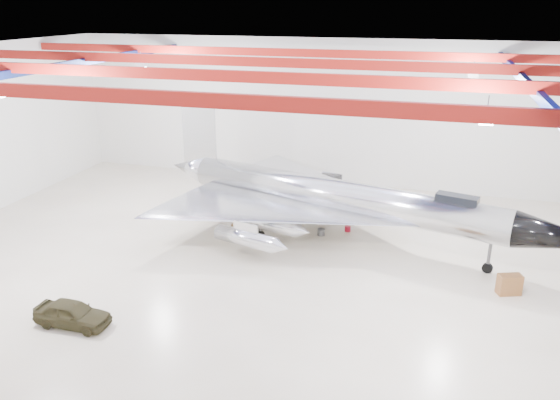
% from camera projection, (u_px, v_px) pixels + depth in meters
% --- Properties ---
extents(floor, '(40.00, 40.00, 0.00)m').
position_uv_depth(floor, '(263.00, 263.00, 29.86)').
color(floor, '#C3B49B').
rests_on(floor, ground).
extents(wall_back, '(40.00, 0.00, 40.00)m').
position_uv_depth(wall_back, '(324.00, 113.00, 41.50)').
color(wall_back, silver).
rests_on(wall_back, floor).
extents(ceiling, '(40.00, 40.00, 0.00)m').
position_uv_depth(ceiling, '(261.00, 56.00, 26.10)').
color(ceiling, '#0A0F38').
rests_on(ceiling, wall_back).
extents(ceiling_structure, '(39.50, 29.50, 1.08)m').
position_uv_depth(ceiling_structure, '(261.00, 70.00, 26.33)').
color(ceiling_structure, maroon).
rests_on(ceiling_structure, ceiling).
extents(jet_aircraft, '(26.84, 18.94, 7.44)m').
position_uv_depth(jet_aircraft, '(337.00, 200.00, 32.15)').
color(jet_aircraft, silver).
rests_on(jet_aircraft, floor).
extents(jeep, '(3.42, 1.41, 1.16)m').
position_uv_depth(jeep, '(72.00, 314.00, 23.89)').
color(jeep, '#332E19').
rests_on(jeep, floor).
extents(desk, '(1.25, 0.93, 1.03)m').
position_uv_depth(desk, '(509.00, 284.00, 26.49)').
color(desk, brown).
rests_on(desk, floor).
extents(crate_ply, '(0.54, 0.43, 0.38)m').
position_uv_depth(crate_ply, '(236.00, 226.00, 34.21)').
color(crate_ply, olive).
rests_on(crate_ply, floor).
extents(engine_drum, '(0.56, 0.56, 0.41)m').
position_uv_depth(engine_drum, '(321.00, 232.00, 33.30)').
color(engine_drum, '#59595B').
rests_on(engine_drum, floor).
extents(parts_bin, '(0.79, 0.71, 0.46)m').
position_uv_depth(parts_bin, '(373.00, 216.00, 35.78)').
color(parts_bin, olive).
rests_on(parts_bin, floor).
extents(crate_small, '(0.49, 0.41, 0.30)m').
position_uv_depth(crate_small, '(228.00, 208.00, 37.34)').
color(crate_small, '#59595B').
rests_on(crate_small, floor).
extents(tool_chest, '(0.43, 0.43, 0.34)m').
position_uv_depth(tool_chest, '(348.00, 229.00, 33.88)').
color(tool_chest, maroon).
rests_on(tool_chest, floor).
extents(spares_box, '(0.41, 0.41, 0.35)m').
position_uv_depth(spares_box, '(339.00, 213.00, 36.43)').
color(spares_box, '#59595B').
rests_on(spares_box, floor).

